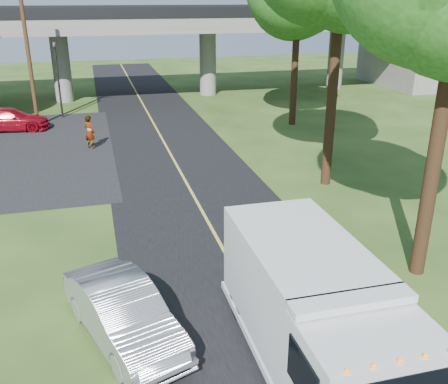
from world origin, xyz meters
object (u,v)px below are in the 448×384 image
object	(u,v)px
utility_pole	(28,54)
red_sedan	(10,120)
step_van	(312,308)
traffic_signal	(57,72)
silver_sedan	(123,313)
pedestrian	(90,132)

from	to	relation	value
utility_pole	red_sedan	world-z (taller)	utility_pole
utility_pole	step_van	distance (m)	27.42
traffic_signal	silver_sedan	xyz separation A→B (m)	(2.42, -26.00, -2.45)
silver_sedan	pedestrian	bearing A→B (deg)	72.14
utility_pole	red_sedan	distance (m)	4.30
traffic_signal	red_sedan	xyz separation A→B (m)	(-3.08, -2.93, -2.50)
pedestrian	silver_sedan	bearing A→B (deg)	136.10
red_sedan	silver_sedan	world-z (taller)	silver_sedan
traffic_signal	utility_pole	size ratio (longest dim) A/B	0.58
red_sedan	pedestrian	size ratio (longest dim) A/B	2.57
red_sedan	silver_sedan	size ratio (longest dim) A/B	1.07
step_van	pedestrian	distance (m)	20.18
utility_pole	red_sedan	bearing A→B (deg)	-149.57
step_van	traffic_signal	bearing A→B (deg)	103.17
traffic_signal	utility_pole	xyz separation A→B (m)	(-1.50, -2.00, 1.40)
utility_pole	pedestrian	world-z (taller)	utility_pole
traffic_signal	step_van	world-z (taller)	traffic_signal
utility_pole	traffic_signal	bearing A→B (deg)	53.13
traffic_signal	silver_sedan	world-z (taller)	traffic_signal
traffic_signal	step_van	bearing A→B (deg)	-76.96
step_van	pedestrian	xyz separation A→B (m)	(-4.66, 19.62, -0.61)
silver_sedan	traffic_signal	bearing A→B (deg)	75.56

